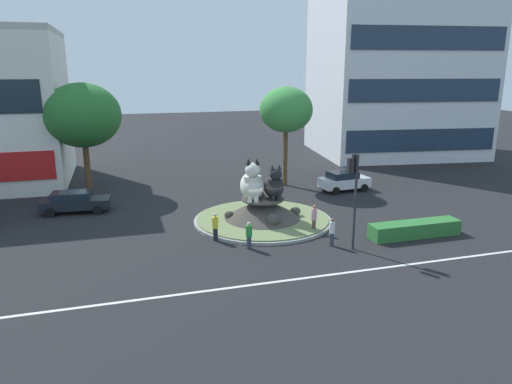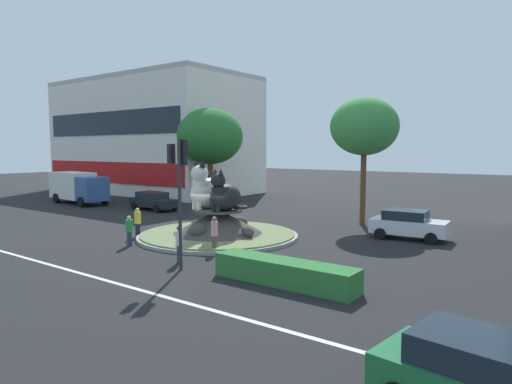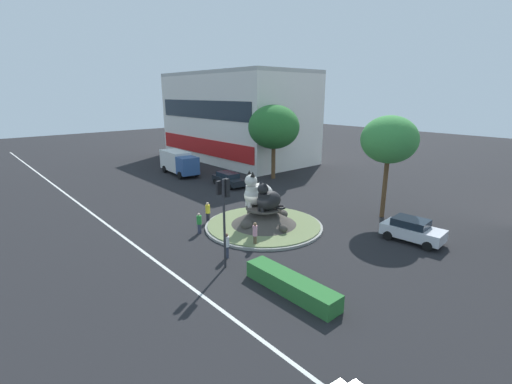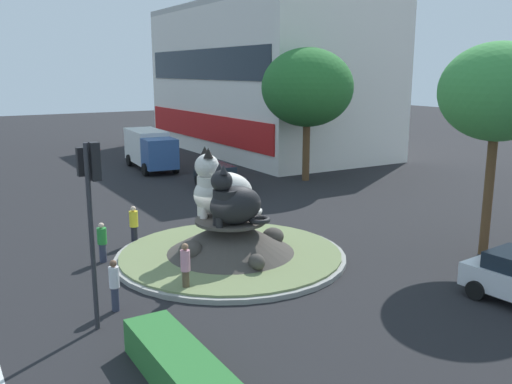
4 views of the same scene
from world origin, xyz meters
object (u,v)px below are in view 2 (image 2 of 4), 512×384
Objects in this scene: second_tree_near_tower at (210,136)px; pedestrian_yellow_shirt at (138,222)px; cat_statue_white at (207,191)px; shophouse_block at (154,136)px; sedan_on_far_lane at (408,224)px; cat_statue_black at (224,196)px; hatchback_near_shophouse at (153,200)px; traffic_light_mast at (180,175)px; parked_car_right at (487,379)px; pedestrian_green_shirt at (129,230)px; delivery_box_truck at (78,187)px; pedestrian_pink_shirt at (214,233)px; pedestrian_white_shirt at (179,243)px; broadleaf_tree_behind_island at (364,127)px.

pedestrian_yellow_shirt is (7.60, -14.58, -5.28)m from second_tree_near_tower.
shophouse_block reaches higher than cat_statue_white.
second_tree_near_tower reaches higher than sedan_on_far_lane.
cat_statue_black is 14.14m from hatchback_near_shophouse.
traffic_light_mast is 1.27× the size of parked_car_right.
pedestrian_green_shirt is at bearing -43.06° from shophouse_block.
cat_statue_black is 0.51× the size of hatchback_near_shophouse.
traffic_light_mast reaches higher than delivery_box_truck.
parked_car_right is (17.68, -5.88, -0.00)m from pedestrian_green_shirt.
pedestrian_green_shirt is at bearing -60.84° from second_tree_near_tower.
shophouse_block is at bearing -37.46° from pedestrian_pink_shirt.
traffic_light_mast is 0.75× the size of delivery_box_truck.
second_tree_near_tower is 35.25m from parked_car_right.
traffic_light_mast is (4.01, -6.05, 1.31)m from cat_statue_white.
second_tree_near_tower is 2.07× the size of parked_car_right.
sedan_on_far_lane is 29.77m from delivery_box_truck.
sedan_on_far_lane is (12.57, 8.54, -0.04)m from pedestrian_yellow_shirt.
delivery_box_truck is (-23.26, 7.47, 0.64)m from pedestrian_pink_shirt.
pedestrian_white_shirt is 6.75m from pedestrian_yellow_shirt.
cat_statue_black reaches higher than hatchback_near_shophouse.
cat_statue_white is 1.66× the size of pedestrian_yellow_shirt.
pedestrian_yellow_shirt is 6.11m from pedestrian_pink_shirt.
pedestrian_yellow_shirt is at bearing 62.41° from traffic_light_mast.
delivery_box_truck reaches higher than pedestrian_green_shirt.
broadleaf_tree_behind_island is (5.55, 9.06, 3.82)m from cat_statue_white.
parked_car_right is at bearing 149.69° from pedestrian_pink_shirt.
shophouse_block is (-25.72, 17.45, 4.06)m from cat_statue_black.
delivery_box_truck reaches higher than pedestrian_pink_shirt.
pedestrian_yellow_shirt reaches higher than parked_car_right.
parked_car_right is (19.22, -7.67, -0.06)m from pedestrian_yellow_shirt.
pedestrian_white_shirt is at bearing -32.49° from hatchback_near_shophouse.
shophouse_block is 36.15m from sedan_on_far_lane.
pedestrian_white_shirt is at bearing -158.39° from pedestrian_green_shirt.
pedestrian_pink_shirt reaches higher than parked_car_right.
hatchback_near_shophouse is (-15.30, 11.80, -3.14)m from traffic_light_mast.
pedestrian_green_shirt is at bearing 168.85° from parked_car_right.
pedestrian_green_shirt is at bearing -141.85° from sedan_on_far_lane.
second_tree_near_tower is 1.83× the size of hatchback_near_shophouse.
shophouse_block reaches higher than traffic_light_mast.
second_tree_near_tower is at bearing -68.27° from pedestrian_white_shirt.
cat_statue_black is 6.56m from traffic_light_mast.
pedestrian_white_shirt is (1.74, -5.12, -1.57)m from cat_statue_black.
traffic_light_mast reaches higher than parked_car_right.
broadleaf_tree_behind_island reaches higher than traffic_light_mast.
pedestrian_pink_shirt is (3.10, -2.93, -1.67)m from cat_statue_white.
pedestrian_pink_shirt is (6.10, -0.33, 0.07)m from pedestrian_yellow_shirt.
parked_car_right is at bearing -17.56° from delivery_box_truck.
parked_car_right is (14.79, -10.06, -1.63)m from cat_statue_black.
shophouse_block reaches higher than pedestrian_green_shirt.
second_tree_near_tower is 5.32× the size of pedestrian_white_shirt.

